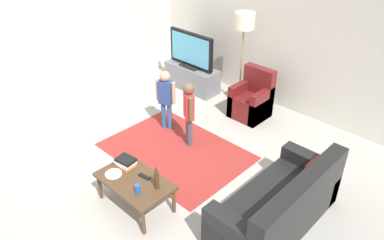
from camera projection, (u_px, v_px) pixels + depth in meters
ground at (164, 173)px, 5.52m from camera, size 7.80×7.80×0.00m
wall_back at (285, 36)px, 6.66m from camera, size 6.00×0.12×2.70m
wall_left at (46, 38)px, 6.59m from camera, size 0.12×6.00×2.70m
area_rug at (176, 151)px, 5.98m from camera, size 2.20×1.60×0.01m
tv_stand at (192, 78)px, 7.78m from camera, size 1.20×0.44×0.50m
tv at (191, 50)px, 7.45m from camera, size 1.10×0.28×0.71m
couch at (282, 208)px, 4.50m from camera, size 0.80×1.80×0.86m
armchair at (252, 101)px, 6.80m from camera, size 0.60×0.60×0.90m
floor_lamp at (244, 26)px, 6.53m from camera, size 0.36×0.36×1.78m
child_near_tv at (166, 95)px, 6.25m from camera, size 0.34×0.20×1.07m
child_center at (189, 109)px, 5.83m from camera, size 0.32×0.24×1.09m
coffee_table at (135, 183)px, 4.77m from camera, size 1.00×0.60×0.42m
book_stack at (125, 162)px, 4.95m from camera, size 0.29×0.22×0.12m
bottle at (157, 179)px, 4.55m from camera, size 0.06×0.06×0.32m
tv_remote at (144, 177)px, 4.78m from camera, size 0.17×0.07×0.02m
soda_can at (138, 189)px, 4.51m from camera, size 0.07×0.07×0.12m
plate at (114, 174)px, 4.83m from camera, size 0.22×0.22×0.02m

